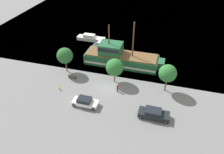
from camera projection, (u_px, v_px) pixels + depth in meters
The scene contains 13 objects.
ground_plane at pixel (108, 88), 41.00m from camera, with size 160.00×160.00×0.00m, color slate.
water_surface at pixel (144, 12), 75.40m from camera, with size 80.00×80.00×0.00m, color #38667F.
pirate_ship at pixel (120, 57), 46.94m from camera, with size 16.98×4.65×9.86m.
moored_boat_dockside at pixel (91, 38), 57.01m from camera, with size 7.35×1.97×1.61m.
moored_boat_outer at pixel (104, 46), 52.95m from camera, with size 5.41×2.06×1.95m.
parked_car_curb_front at pixel (154, 114), 34.50m from camera, with size 4.88×2.01×1.55m.
parked_car_curb_mid at pixel (85, 102), 36.79m from camera, with size 4.37×1.88×1.49m.
fire_hydrant at pixel (59, 87), 40.47m from camera, with size 0.42×0.25×0.76m.
bench_promenade_east at pixel (72, 76), 43.29m from camera, with size 1.52×0.45×0.85m.
pedestrian_walking_near at pixel (117, 88), 39.75m from camera, with size 0.32×0.32×1.63m.
tree_row_east at pixel (65, 56), 43.48m from camera, with size 3.23×3.23×5.31m.
tree_row_mideast at pixel (115, 67), 40.83m from camera, with size 3.33×3.33×4.92m.
tree_row_midwest at pixel (168, 73), 38.29m from camera, with size 3.19×3.19×5.38m.
Camera 1 is at (9.37, -30.70, 25.60)m, focal length 35.00 mm.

